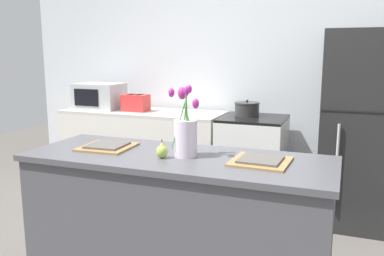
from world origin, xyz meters
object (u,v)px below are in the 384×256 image
(flower_vase, at_px, (186,134))
(microwave, at_px, (100,96))
(plate_setting_right, at_px, (260,161))
(cooking_pot, at_px, (247,109))
(plate_setting_left, at_px, (107,146))
(toaster, at_px, (135,103))
(refrigerator, at_px, (363,130))
(pear_figurine, at_px, (162,151))
(stove_range, at_px, (252,164))

(flower_vase, xyz_separation_m, microwave, (-1.63, 1.59, -0.00))
(plate_setting_right, height_order, cooking_pot, cooking_pot)
(plate_setting_left, relative_size, toaster, 1.15)
(plate_setting_right, bearing_deg, plate_setting_left, 180.00)
(refrigerator, height_order, toaster, refrigerator)
(refrigerator, distance_m, toaster, 2.18)
(plate_setting_right, height_order, microwave, microwave)
(flower_vase, bearing_deg, pear_figurine, -142.28)
(cooking_pot, xyz_separation_m, microwave, (-1.60, -0.05, 0.07))
(microwave, bearing_deg, stove_range, 0.02)
(pear_figurine, relative_size, plate_setting_left, 0.33)
(microwave, bearing_deg, refrigerator, 0.03)
(pear_figurine, bearing_deg, flower_vase, 37.72)
(plate_setting_right, xyz_separation_m, toaster, (-1.61, 1.54, 0.07))
(stove_range, height_order, plate_setting_left, plate_setting_left)
(flower_vase, xyz_separation_m, pear_figurine, (-0.11, -0.08, -0.09))
(refrigerator, relative_size, pear_figurine, 15.67)
(toaster, distance_m, cooking_pot, 1.15)
(stove_range, distance_m, toaster, 1.34)
(toaster, relative_size, microwave, 0.58)
(refrigerator, xyz_separation_m, plate_setting_left, (-1.53, -1.57, 0.07))
(plate_setting_left, bearing_deg, refrigerator, 45.72)
(plate_setting_left, xyz_separation_m, plate_setting_right, (0.97, 0.00, 0.00))
(plate_setting_right, distance_m, microwave, 2.60)
(plate_setting_left, bearing_deg, cooking_pot, 72.46)
(plate_setting_right, bearing_deg, refrigerator, 70.26)
(stove_range, xyz_separation_m, pear_figurine, (-0.16, -1.68, 0.50))
(stove_range, distance_m, plate_setting_left, 1.74)
(pear_figurine, height_order, plate_setting_right, pear_figurine)
(stove_range, bearing_deg, plate_setting_left, -110.40)
(pear_figurine, relative_size, cooking_pot, 0.45)
(plate_setting_right, height_order, toaster, toaster)
(pear_figurine, xyz_separation_m, cooking_pot, (0.08, 1.72, 0.02))
(plate_setting_left, xyz_separation_m, microwave, (-1.09, 1.57, 0.12))
(refrigerator, height_order, microwave, refrigerator)
(plate_setting_right, distance_m, toaster, 2.23)
(flower_vase, xyz_separation_m, toaster, (-1.18, 1.56, -0.05))
(refrigerator, bearing_deg, plate_setting_right, -109.74)
(stove_range, relative_size, cooking_pot, 3.77)
(pear_figurine, bearing_deg, cooking_pot, 87.25)
(flower_vase, xyz_separation_m, plate_setting_right, (0.43, 0.02, -0.12))
(microwave, bearing_deg, flower_vase, -44.33)
(pear_figurine, distance_m, toaster, 1.96)
(refrigerator, xyz_separation_m, flower_vase, (-1.00, -1.59, 0.20))
(pear_figurine, distance_m, plate_setting_right, 0.55)
(plate_setting_right, distance_m, cooking_pot, 1.68)
(plate_setting_right, xyz_separation_m, microwave, (-2.06, 1.57, 0.12))
(pear_figurine, relative_size, microwave, 0.22)
(refrigerator, relative_size, microwave, 3.50)
(plate_setting_left, bearing_deg, plate_setting_right, 0.00)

